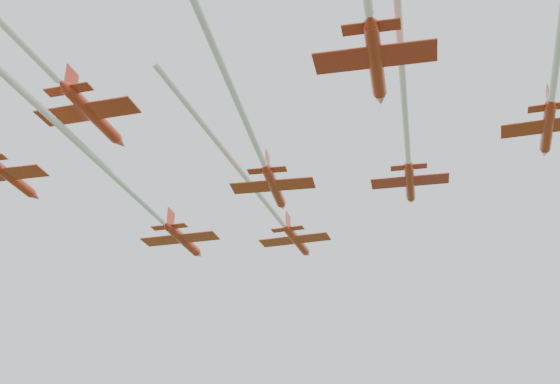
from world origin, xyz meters
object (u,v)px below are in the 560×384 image
(jet_row3_mid, at_px, (243,114))
(jet_row4_left, at_px, (25,46))
(jet_row2_right, at_px, (405,111))
(jet_row2_left, at_px, (150,209))
(jet_lead, at_px, (274,212))

(jet_row3_mid, relative_size, jet_row4_left, 1.17)
(jet_row2_right, relative_size, jet_row3_mid, 1.05)
(jet_row2_left, bearing_deg, jet_row4_left, -86.23)
(jet_row2_left, height_order, jet_row4_left, jet_row4_left)
(jet_row2_left, height_order, jet_row2_right, jet_row2_right)
(jet_row3_mid, bearing_deg, jet_row2_right, 29.40)
(jet_lead, height_order, jet_row2_right, jet_lead)
(jet_row2_left, relative_size, jet_row2_right, 0.78)
(jet_row4_left, bearing_deg, jet_lead, 77.55)
(jet_row2_left, height_order, jet_row3_mid, jet_row2_left)
(jet_lead, bearing_deg, jet_row4_left, -100.49)
(jet_row2_left, relative_size, jet_row4_left, 0.96)
(jet_lead, height_order, jet_row2_left, jet_lead)
(jet_row2_left, xyz_separation_m, jet_row2_right, (29.46, -4.79, 3.68))
(jet_row2_right, distance_m, jet_row3_mid, 16.20)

